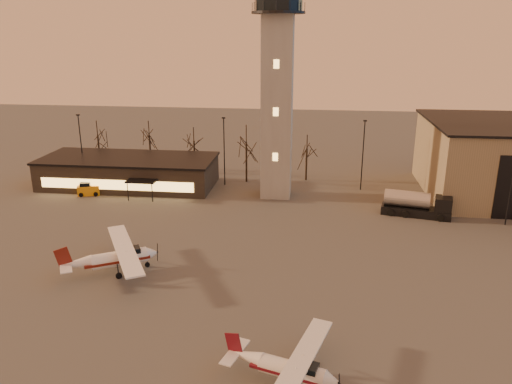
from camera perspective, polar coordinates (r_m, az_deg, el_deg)
ground at (r=42.78m, az=-1.07°, el=-13.00°), size 220.00×220.00×0.00m
control_tower at (r=66.75m, az=2.47°, el=13.08°), size 6.80×6.80×32.60m
terminal at (r=76.13m, az=-14.31°, el=2.30°), size 25.40×12.20×4.30m
light_poles at (r=69.49m, az=2.82°, el=4.13°), size 58.50×12.25×10.14m
tree_row at (r=79.43m, az=-7.07°, el=6.17°), size 37.20×9.20×8.80m
cessna_front at (r=34.23m, az=4.37°, el=-19.99°), size 8.46×10.45×2.90m
cessna_rear at (r=49.62m, az=-15.16°, el=-7.55°), size 9.80×11.53×3.40m
fuel_truck at (r=65.08m, az=17.81°, el=-1.56°), size 8.60×4.11×3.07m
service_cart at (r=73.75m, az=-18.59°, el=0.23°), size 3.27×2.52×1.87m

